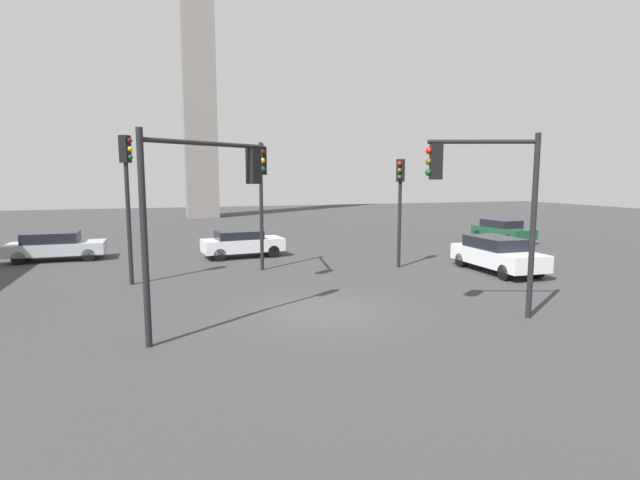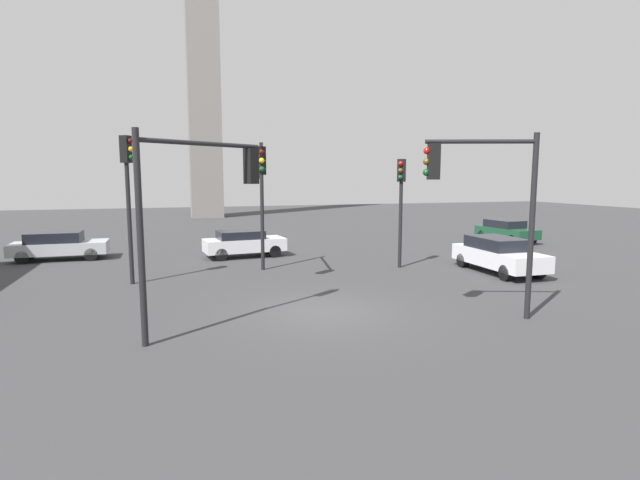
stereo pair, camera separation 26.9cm
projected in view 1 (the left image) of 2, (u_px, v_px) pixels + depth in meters
The scene contains 11 objects.
ground_plane at pixel (326, 311), 14.80m from camera, with size 109.98×109.98×0.00m, color #38383A.
traffic_light_0 at pixel (204, 191), 12.55m from camera, with size 3.30×2.09×5.20m.
traffic_light_1 at pixel (262, 181), 19.27m from camera, with size 0.90×3.87×5.55m.
traffic_light_2 at pixel (127, 182), 18.03m from camera, with size 0.49×0.44×5.60m.
traffic_light_3 at pixel (400, 192), 21.65m from camera, with size 0.46×0.48×4.86m.
traffic_light_4 at pixel (485, 188), 13.70m from camera, with size 3.03×1.20×5.29m.
car_1 at pixel (242, 243), 24.79m from camera, with size 4.20×2.12×1.36m.
car_3 at pixel (497, 254), 20.91m from camera, with size 1.90×4.54×1.50m.
car_4 at pixel (502, 230), 30.91m from camera, with size 2.02×4.14×1.38m.
car_5 at pixel (55, 246), 23.81m from camera, with size 4.39×1.88×1.39m.
skyline_tower at pixel (196, 14), 47.34m from camera, with size 3.15×3.15×39.86m, color gray.
Camera 1 is at (-4.63, -13.63, 4.06)m, focal length 27.26 mm.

